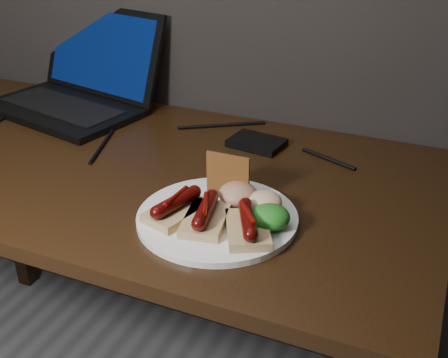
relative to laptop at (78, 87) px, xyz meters
name	(u,v)px	position (x,y,z in m)	size (l,w,h in m)	color
desk	(119,195)	(0.28, -0.25, -0.14)	(1.40, 0.70, 0.75)	black
laptop	(78,87)	(0.00, 0.00, 0.00)	(0.46, 0.40, 0.25)	black
hard_drive	(257,143)	(0.53, -0.05, -0.05)	(0.12, 0.09, 0.02)	black
desk_cables	(148,135)	(0.28, -0.11, -0.05)	(0.91, 0.38, 0.01)	black
plate	(217,218)	(0.58, -0.39, -0.05)	(0.29, 0.29, 0.01)	white
bread_sausage_left	(177,207)	(0.52, -0.42, -0.03)	(0.10, 0.13, 0.04)	#DFC283
bread_sausage_center	(205,215)	(0.58, -0.42, -0.03)	(0.09, 0.13, 0.04)	#DFC283
bread_sausage_right	(248,225)	(0.65, -0.42, -0.03)	(0.11, 0.13, 0.04)	#DFC283
crispbread	(228,175)	(0.57, -0.31, 0.00)	(0.09, 0.01, 0.09)	brown
salad_greens	(270,217)	(0.68, -0.39, -0.02)	(0.07, 0.07, 0.04)	#216013
salsa_mound	(238,194)	(0.60, -0.33, -0.02)	(0.07, 0.07, 0.04)	maroon
coleslaw_mound	(265,202)	(0.65, -0.34, -0.03)	(0.06, 0.06, 0.04)	beige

